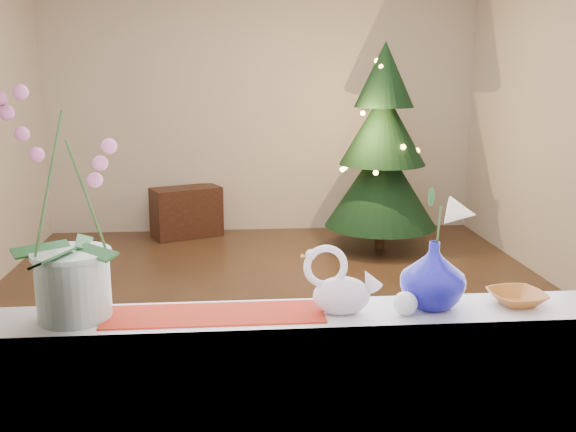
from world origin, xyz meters
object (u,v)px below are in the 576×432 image
at_px(swan, 342,281).
at_px(paperweight, 405,303).
at_px(side_table, 186,212).
at_px(orchid_pot, 67,206).
at_px(xmas_tree, 382,148).
at_px(amber_dish, 517,299).
at_px(blue_vase, 433,270).

height_order(swan, paperweight, swan).
height_order(paperweight, side_table, paperweight).
height_order(orchid_pot, swan, orchid_pot).
height_order(swan, xmas_tree, xmas_tree).
distance_m(amber_dish, xmas_tree, 4.01).
distance_m(swan, xmas_tree, 4.15).
bearing_deg(xmas_tree, blue_vase, -100.76).
relative_size(blue_vase, amber_dish, 1.67).
bearing_deg(paperweight, blue_vase, 31.25).
bearing_deg(orchid_pot, amber_dish, 0.00).
height_order(orchid_pot, xmas_tree, xmas_tree).
height_order(swan, amber_dish, swan).
bearing_deg(amber_dish, blue_vase, 179.91).
distance_m(orchid_pot, blue_vase, 1.18).
xyz_separation_m(paperweight, xmas_tree, (0.86, 4.05, 0.02)).
relative_size(orchid_pot, amber_dish, 4.72).
xyz_separation_m(orchid_pot, swan, (0.84, -0.03, -0.25)).
bearing_deg(blue_vase, side_table, 103.95).
bearing_deg(orchid_pot, swan, -2.03).
relative_size(swan, side_table, 0.37).
height_order(amber_dish, side_table, amber_dish).
height_order(paperweight, amber_dish, paperweight).
height_order(blue_vase, xmas_tree, xmas_tree).
distance_m(swan, paperweight, 0.22).
bearing_deg(orchid_pot, blue_vase, 0.02).
relative_size(orchid_pot, side_table, 1.05).
distance_m(orchid_pot, swan, 0.88).
relative_size(xmas_tree, side_table, 2.84).
height_order(orchid_pot, side_table, orchid_pot).
xyz_separation_m(blue_vase, paperweight, (-0.11, -0.06, -0.09)).
bearing_deg(xmas_tree, side_table, 161.94).
bearing_deg(orchid_pot, side_table, 89.90).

